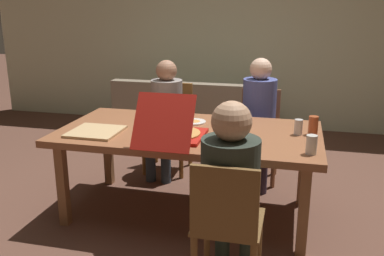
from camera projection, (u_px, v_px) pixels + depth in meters
name	position (u px, v px, depth m)	size (l,w,h in m)	color
ground_plane	(189.00, 213.00, 3.62)	(20.00, 20.00, 0.00)	brown
back_wall	(240.00, 23.00, 5.90)	(7.54, 0.12, 2.91)	beige
dining_table	(189.00, 138.00, 3.43)	(2.07, 1.08, 0.73)	#935837
chair_0	(170.00, 123.00, 4.51)	(0.46, 0.43, 0.91)	brown
person_0	(165.00, 108.00, 4.31)	(0.32, 0.53, 1.17)	#313E4C
chair_1	(259.00, 130.00, 4.26)	(0.41, 0.40, 0.89)	#915C3B
person_1	(258.00, 112.00, 4.07)	(0.32, 0.54, 1.22)	#372D40
chair_2	(227.00, 225.00, 2.43)	(0.39, 0.42, 0.89)	brown
person_2	(231.00, 180.00, 2.50)	(0.34, 0.51, 1.20)	#314236
pizza_box_0	(96.00, 132.00, 3.34)	(0.38, 0.38, 0.02)	tan
pizza_box_1	(174.00, 133.00, 3.17)	(0.42, 0.64, 0.38)	#AF1C13
plate_0	(194.00, 121.00, 3.64)	(0.21, 0.21, 0.03)	white
plate_1	(159.00, 117.00, 3.79)	(0.25, 0.25, 0.03)	white
drinking_glass_0	(240.00, 123.00, 3.38)	(0.08, 0.08, 0.12)	#E5C964
drinking_glass_1	(298.00, 127.00, 3.28)	(0.06, 0.06, 0.12)	silver
drinking_glass_2	(311.00, 145.00, 2.86)	(0.07, 0.07, 0.13)	silver
drinking_glass_3	(313.00, 125.00, 3.28)	(0.07, 0.07, 0.15)	#B5502A
couch	(190.00, 117.00, 5.60)	(1.91, 0.77, 0.77)	gray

